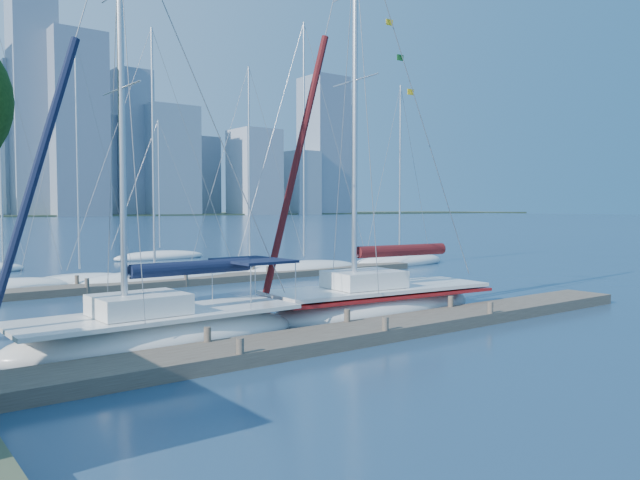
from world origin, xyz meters
TOP-DOWN VIEW (x-y plane):
  - ground at (0.00, 0.00)m, footprint 700.00×700.00m
  - near_dock at (0.00, 0.00)m, footprint 26.00×2.00m
  - far_dock at (2.00, 16.00)m, footprint 30.00×1.80m
  - sailboat_navy at (-5.69, 2.55)m, footprint 9.00×3.20m
  - sailboat_maroon at (3.03, 2.75)m, footprint 9.72×3.92m
  - bg_boat_0 at (-6.95, 18.45)m, footprint 6.89×4.59m
  - bg_boat_1 at (-3.28, 18.87)m, footprint 5.87×2.26m
  - bg_boat_2 at (0.10, 17.08)m, footprint 8.99×3.57m
  - bg_boat_3 at (6.99, 18.87)m, footprint 7.65×3.50m
  - bg_boat_4 at (9.69, 16.84)m, footprint 8.70×4.84m
  - bg_boat_5 at (18.34, 17.26)m, footprint 8.48×4.32m
  - bg_boat_7 at (6.75, 32.34)m, footprint 7.66×3.81m

SIDE VIEW (x-z plane):
  - ground at x=0.00m, z-range 0.00..0.00m
  - far_dock at x=2.00m, z-range 0.00..0.36m
  - near_dock at x=0.00m, z-range 0.00..0.40m
  - bg_boat_7 at x=6.75m, z-range -5.40..5.86m
  - bg_boat_0 at x=-6.95m, z-range -6.18..6.68m
  - bg_boat_3 at x=6.99m, z-range -6.27..6.78m
  - bg_boat_1 at x=-3.28m, z-range -6.29..6.81m
  - bg_boat_2 at x=0.10m, z-range -6.65..7.20m
  - bg_boat_5 at x=18.34m, z-range -6.24..6.81m
  - bg_boat_4 at x=9.69m, z-range -7.58..8.17m
  - sailboat_navy at x=-5.69m, z-range -5.60..7.55m
  - sailboat_maroon at x=3.03m, z-range -6.63..8.92m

